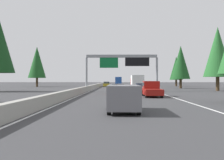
{
  "coord_description": "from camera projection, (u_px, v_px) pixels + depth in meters",
  "views": [
    {
      "loc": [
        -1.31,
        -5.13,
        2.05
      ],
      "look_at": [
        64.78,
        -3.84,
        1.95
      ],
      "focal_mm": 44.79,
      "sensor_mm": 36.0,
      "label": 1
    }
  ],
  "objects": [
    {
      "name": "sedan_far_center",
      "position": [
        141.0,
        88.0,
        45.84
      ],
      "size": [
        4.4,
        1.8,
        1.47
      ],
      "color": "silver",
      "rests_on": "ground"
    },
    {
      "name": "shoulder_stripe_median",
      "position": [
        98.0,
        88.0,
        71.4
      ],
      "size": [
        160.0,
        0.16,
        0.01
      ],
      "primitive_type": "cube",
      "color": "silver",
      "rests_on": "ground"
    },
    {
      "name": "conifer_left_mid",
      "position": [
        37.0,
        62.0,
        80.04
      ],
      "size": [
        5.08,
        5.08,
        11.54
      ],
      "color": "#4C3823",
      "rests_on": "ground"
    },
    {
      "name": "minivan_near_right",
      "position": [
        123.0,
        97.0,
        17.79
      ],
      "size": [
        5.0,
        1.95,
        1.69
      ],
      "color": "slate",
      "rests_on": "ground"
    },
    {
      "name": "sedan_distant_b",
      "position": [
        118.0,
        89.0,
        39.62
      ],
      "size": [
        4.4,
        1.8,
        1.47
      ],
      "color": "maroon",
      "rests_on": "ground"
    },
    {
      "name": "conifer_right_near",
      "position": [
        218.0,
        52.0,
        50.63
      ],
      "size": [
        5.11,
        5.11,
        11.62
      ],
      "color": "#4C3823",
      "rests_on": "ground"
    },
    {
      "name": "shoulder_stripe_right",
      "position": [
        142.0,
        88.0,
        71.18
      ],
      "size": [
        160.0,
        0.16,
        0.01
      ],
      "primitive_type": "cube",
      "color": "silver",
      "rests_on": "ground"
    },
    {
      "name": "pickup_mid_left",
      "position": [
        152.0,
        89.0,
        33.65
      ],
      "size": [
        5.6,
        2.0,
        1.86
      ],
      "color": "maroon",
      "rests_on": "ground"
    },
    {
      "name": "median_barrier",
      "position": [
        99.0,
        85.0,
        81.41
      ],
      "size": [
        180.0,
        0.56,
        0.9
      ],
      "primitive_type": "cube",
      "color": "#9E9B93",
      "rests_on": "ground"
    },
    {
      "name": "box_truck_mid_right",
      "position": [
        137.0,
        82.0,
        58.71
      ],
      "size": [
        8.5,
        2.4,
        2.95
      ],
      "color": "white",
      "rests_on": "ground"
    },
    {
      "name": "conifer_right_far",
      "position": [
        176.0,
        68.0,
        84.91
      ],
      "size": [
        3.98,
        3.98,
        9.05
      ],
      "color": "#4C3823",
      "rests_on": "ground"
    },
    {
      "name": "ground_plane",
      "position": [
        94.0,
        89.0,
        61.4
      ],
      "size": [
        320.0,
        320.0,
        0.0
      ],
      "primitive_type": "plane",
      "color": "#38383A"
    },
    {
      "name": "sign_gantry_overhead",
      "position": [
        123.0,
        62.0,
        48.72
      ],
      "size": [
        0.5,
        12.68,
        6.4
      ],
      "color": "gray",
      "rests_on": "ground"
    },
    {
      "name": "conifer_right_mid",
      "position": [
        181.0,
        62.0,
        65.3
      ],
      "size": [
        4.39,
        4.39,
        9.97
      ],
      "color": "#4C3823",
      "rests_on": "ground"
    },
    {
      "name": "bus_mid_center",
      "position": [
        118.0,
        80.0,
        115.12
      ],
      "size": [
        11.5,
        2.55,
        3.1
      ],
      "color": "#1E4793",
      "rests_on": "ground"
    },
    {
      "name": "sedan_distant_a",
      "position": [
        107.0,
        84.0,
        79.62
      ],
      "size": [
        4.4,
        1.8,
        1.47
      ],
      "color": "#AD931E",
      "rests_on": "ground"
    }
  ]
}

